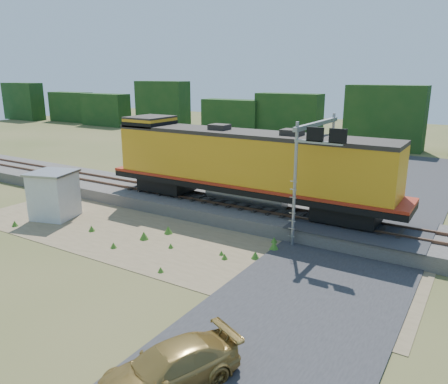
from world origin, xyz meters
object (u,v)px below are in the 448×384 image
Objects in this scene: locomotive at (242,164)px; signal_gantry at (318,148)px; shed at (54,195)px; car at (169,368)px.

signal_gantry is at bearing -7.45° from locomotive.
locomotive is 11.80m from shed.
shed is at bearing 176.61° from car.
locomotive is at bearing 172.55° from signal_gantry.
signal_gantry reaches higher than locomotive.
locomotive is at bearing 136.44° from car.
car is (5.84, -14.55, -2.79)m from locomotive.
car is at bearing -44.48° from shed.
signal_gantry is at bearing 118.32° from car.
car is (0.91, -13.90, -4.27)m from signal_gantry.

